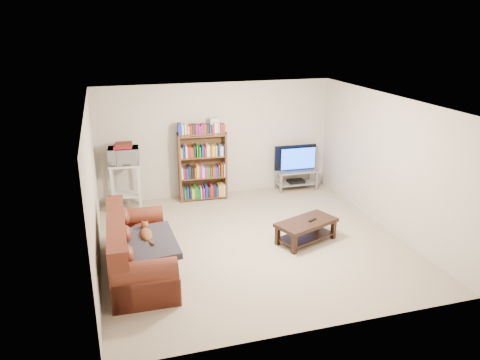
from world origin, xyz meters
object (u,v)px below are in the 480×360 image
object	(u,v)px
coffee_table	(306,227)
bookshelf	(202,165)
tv_stand	(296,176)
sofa	(135,254)

from	to	relation	value
coffee_table	bookshelf	size ratio (longest dim) A/B	0.81
tv_stand	bookshelf	distance (m)	2.16
bookshelf	tv_stand	bearing A→B (deg)	2.33
sofa	coffee_table	bearing A→B (deg)	6.29
coffee_table	tv_stand	bearing A→B (deg)	50.09
coffee_table	bookshelf	bearing A→B (deg)	95.94
sofa	coffee_table	world-z (taller)	sofa
sofa	bookshelf	world-z (taller)	bookshelf
tv_stand	bookshelf	bearing A→B (deg)	-179.05
sofa	tv_stand	bearing A→B (deg)	37.42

